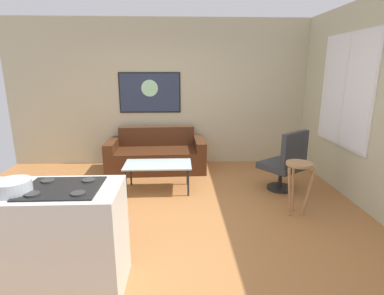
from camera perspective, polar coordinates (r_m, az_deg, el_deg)
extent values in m
cube|color=#A86B39|center=(4.05, -3.68, -13.25)|extent=(6.40, 6.40, 0.04)
cube|color=#BCB491|center=(6.02, -3.46, 10.14)|extent=(6.40, 0.05, 2.80)
cube|color=#BBB894|center=(4.65, 30.70, 6.81)|extent=(0.05, 6.40, 2.80)
cube|color=#4A2714|center=(5.75, -6.70, -2.31)|extent=(1.48, 0.84, 0.41)
cube|color=#4A2714|center=(5.96, -6.68, 2.18)|extent=(1.46, 0.20, 0.37)
cube|color=#4A2714|center=(5.82, -14.79, -1.58)|extent=(0.20, 0.81, 0.59)
cube|color=#4A2714|center=(5.74, 1.45, -1.31)|extent=(0.20, 0.81, 0.59)
cube|color=silver|center=(4.73, -6.46, -3.19)|extent=(1.03, 0.56, 0.02)
cylinder|color=#232326|center=(4.64, -12.35, -6.69)|extent=(0.03, 0.03, 0.42)
cylinder|color=#232326|center=(4.57, -0.71, -6.66)|extent=(0.03, 0.03, 0.42)
cylinder|color=#232326|center=(5.07, -11.48, -4.77)|extent=(0.03, 0.03, 0.42)
cylinder|color=#232326|center=(5.01, -0.88, -4.71)|extent=(0.03, 0.03, 0.42)
cylinder|color=black|center=(5.08, 16.20, -7.32)|extent=(0.40, 0.40, 0.04)
cylinder|color=black|center=(5.01, 16.36, -5.18)|extent=(0.06, 0.06, 0.36)
cube|color=#2B2F36|center=(4.96, 16.50, -3.31)|extent=(0.78, 0.78, 0.10)
cube|color=#2B2F36|center=(4.76, 18.82, -0.32)|extent=(0.51, 0.40, 0.52)
cylinder|color=#A7794C|center=(4.09, 19.61, -2.94)|extent=(0.33, 0.33, 0.03)
cylinder|color=#A7794C|center=(4.32, 18.52, -6.89)|extent=(0.04, 0.13, 0.68)
cylinder|color=#A7794C|center=(4.10, 17.94, -8.05)|extent=(0.13, 0.10, 0.68)
cylinder|color=#A7794C|center=(4.19, 21.12, -7.84)|extent=(0.13, 0.10, 0.68)
cube|color=silver|center=(2.95, -27.14, -15.51)|extent=(1.42, 0.61, 0.94)
cube|color=black|center=(2.65, -23.29, -7.04)|extent=(0.60, 0.49, 0.01)
cylinder|color=#2D2D2D|center=(2.59, -27.93, -7.76)|extent=(0.11, 0.11, 0.01)
cylinder|color=#2D2D2D|center=(2.47, -20.71, -8.08)|extent=(0.11, 0.11, 0.01)
cylinder|color=#2D2D2D|center=(2.83, -25.57, -5.67)|extent=(0.11, 0.11, 0.01)
cylinder|color=#2D2D2D|center=(2.72, -18.92, -5.83)|extent=(0.11, 0.11, 0.01)
cylinder|color=silver|center=(2.72, -30.64, -7.34)|extent=(0.15, 0.15, 0.01)
cylinder|color=silver|center=(2.71, -30.77, -6.43)|extent=(0.28, 0.28, 0.11)
cube|color=black|center=(6.00, -7.96, 10.21)|extent=(1.19, 0.01, 0.78)
cube|color=#2B354E|center=(6.00, -7.97, 10.21)|extent=(1.14, 0.02, 0.73)
cylinder|color=#A8E4AF|center=(5.98, -8.01, 11.03)|extent=(0.32, 0.01, 0.32)
cube|color=silver|center=(5.13, 26.98, 9.50)|extent=(0.02, 1.44, 1.68)
cube|color=white|center=(5.13, 26.88, 9.51)|extent=(0.01, 1.36, 1.60)
cube|color=silver|center=(5.13, 26.84, 9.51)|extent=(0.01, 0.04, 1.60)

